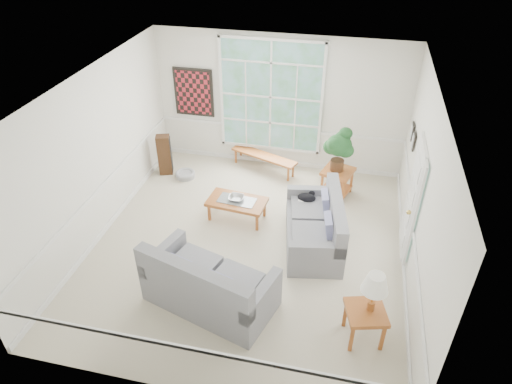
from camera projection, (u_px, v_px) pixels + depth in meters
floor at (248, 245)px, 8.32m from camera, size 5.50×6.00×0.01m
ceiling at (246, 88)px, 6.63m from camera, size 5.50×6.00×0.02m
wall_back at (280, 104)px, 9.89m from camera, size 5.50×0.02×3.00m
wall_front at (184, 316)px, 5.06m from camera, size 5.50×0.02×3.00m
wall_left at (95, 157)px, 7.98m from camera, size 0.02×6.00×3.00m
wall_right at (422, 196)px, 6.97m from camera, size 0.02×6.00×3.00m
window_back at (271, 97)px, 9.81m from camera, size 2.30×0.08×2.40m
entry_door at (411, 198)px, 7.72m from camera, size 0.08×0.90×2.10m
door_sidelight at (415, 215)px, 7.15m from camera, size 0.08×0.26×1.90m
wall_art at (194, 92)px, 10.15m from camera, size 0.90×0.06×1.10m
wall_frame_near at (413, 141)px, 8.36m from camera, size 0.04×0.26×0.32m
wall_frame_far at (412, 131)px, 8.69m from camera, size 0.04×0.26×0.32m
loveseat_right at (314, 222)px, 8.08m from camera, size 1.24×1.94×0.98m
loveseat_front at (210, 277)px, 6.90m from camera, size 2.16×1.54×1.06m
coffee_table at (237, 209)px, 8.87m from camera, size 1.18×0.72×0.42m
pewter_bowl at (236, 198)px, 8.75m from camera, size 0.38×0.38×0.09m
window_bench at (264, 162)px, 10.40m from camera, size 1.60×0.86×0.37m
end_table at (337, 182)px, 9.51m from camera, size 0.74×0.74×0.59m
houseplant at (339, 150)px, 9.09m from camera, size 0.77×0.77×0.94m
side_table at (364, 324)px, 6.49m from camera, size 0.67×0.67×0.55m
table_lamp at (374, 293)px, 6.17m from camera, size 0.50×0.50×0.65m
pet_bed at (185, 174)px, 10.20m from camera, size 0.57×0.57×0.13m
floor_speaker at (164, 155)px, 10.13m from camera, size 0.35×0.31×0.93m
cat at (307, 197)px, 8.56m from camera, size 0.38×0.30×0.16m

